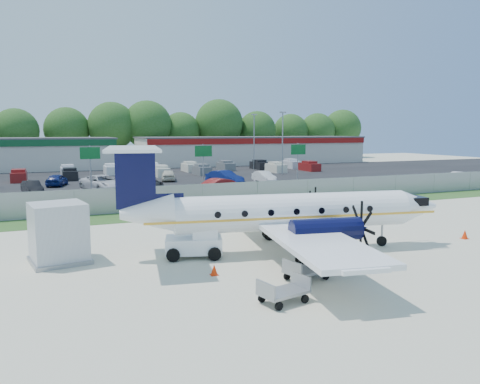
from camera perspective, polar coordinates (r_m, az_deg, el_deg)
name	(u,v)px	position (r m, az deg, el deg)	size (l,w,h in m)	color
ground	(282,246)	(26.12, 5.10, -6.59)	(170.00, 170.00, 0.00)	beige
grass_verge	(211,212)	(36.93, -3.59, -2.41)	(170.00, 4.00, 0.02)	#2D561E
access_road	(186,200)	(43.52, -6.60, -0.94)	(170.00, 8.00, 0.02)	black
parking_lot	(142,179)	(63.83, -11.83, 1.61)	(170.00, 32.00, 0.02)	black
perimeter_fence	(203,196)	(38.65, -4.57, -0.49)	(120.00, 0.06, 1.99)	gray
building_east	(252,150)	(92.55, 1.53, 5.15)	(44.40, 12.40, 5.24)	beige
sign_left	(90,160)	(45.56, -17.79, 3.68)	(1.80, 0.26, 5.00)	gray
sign_mid	(203,158)	(47.76, -4.50, 4.17)	(1.80, 0.26, 5.00)	gray
sign_right	(298,156)	(52.23, 7.08, 4.41)	(1.80, 0.26, 5.00)	gray
light_pole_ne	(282,139)	(68.29, 5.20, 6.50)	(0.90, 0.35, 9.09)	gray
light_pole_se	(254,138)	(77.28, 1.72, 6.63)	(0.90, 0.35, 9.09)	gray
tree_line	(110,163)	(97.33, -15.62, 3.44)	(112.00, 6.00, 14.00)	#224D16
aircraft	(286,212)	(24.51, 5.64, -2.41)	(18.16, 17.82, 5.55)	white
pushback_tug	(196,242)	(23.87, -5.35, -6.15)	(3.16, 2.68, 1.51)	white
baggage_cart_near	(307,269)	(20.41, 8.12, -9.33)	(2.11, 1.59, 0.98)	gray
baggage_cart_far	(283,291)	(17.73, 5.32, -11.96)	(1.98, 1.44, 0.94)	gray
service_container	(59,235)	(24.28, -21.25, -4.88)	(3.01, 3.01, 2.89)	silver
cone_nose	(465,234)	(30.73, 25.72, -4.68)	(0.38, 0.38, 0.54)	red
cone_port_wing	(214,270)	(20.94, -3.17, -9.48)	(0.34, 0.34, 0.49)	red
cone_starboard_wing	(191,220)	(32.49, -5.99, -3.40)	(0.35, 0.35, 0.50)	red
road_car_west	(0,215)	(39.78, -27.20, -2.53)	(1.50, 4.29, 1.41)	maroon
road_car_mid	(215,196)	(45.78, -3.05, -0.50)	(1.79, 5.14, 1.69)	maroon
road_car_east	(461,185)	(61.23, 25.34, 0.80)	(1.66, 4.75, 1.56)	silver
parked_car_a	(32,194)	(51.51, -23.98, -0.25)	(1.43, 4.11, 1.35)	black
parked_car_b	(103,191)	(51.75, -16.37, 0.12)	(2.81, 6.10, 1.70)	silver
parked_car_c	(149,189)	(52.46, -10.98, 0.39)	(2.15, 4.67, 1.30)	black
parked_car_d	(225,185)	(55.30, -1.87, 0.88)	(1.79, 5.14, 1.69)	navy
parked_car_e	(264,182)	(57.96, 2.96, 1.17)	(1.47, 4.21, 1.39)	silver
parked_car_f	(57,186)	(57.96, -21.39, 0.67)	(1.69, 4.21, 1.44)	navy
parked_car_g	(168,181)	(60.35, -8.71, 1.34)	(1.73, 4.30, 1.46)	beige
far_parking_rows	(136,175)	(68.73, -12.62, 1.99)	(56.00, 10.00, 1.60)	gray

